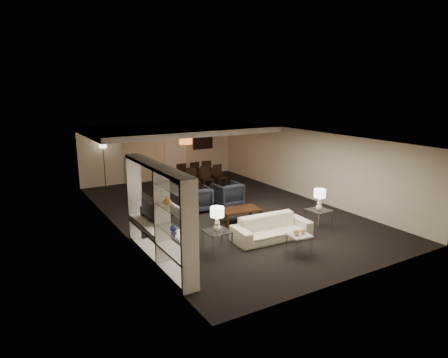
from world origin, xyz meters
TOP-DOWN VIEW (x-y plane):
  - floor at (0.00, 0.00)m, footprint 11.00×11.00m
  - ceiling at (0.00, 0.00)m, footprint 7.00×11.00m
  - wall_back at (0.00, 5.50)m, footprint 7.00×0.02m
  - wall_front at (0.00, -5.50)m, footprint 7.00×0.02m
  - wall_left at (-3.50, 0.00)m, footprint 0.02×11.00m
  - wall_right at (3.50, 0.00)m, footprint 0.02×11.00m
  - ceiling_soffit at (0.00, 3.50)m, footprint 7.00×4.00m
  - curtains at (-0.90, 5.42)m, footprint 1.50×0.12m
  - door at (0.70, 5.47)m, footprint 0.90×0.05m
  - painting at (2.10, 5.46)m, footprint 0.95×0.04m
  - media_unit at (-3.31, -2.60)m, footprint 0.38×3.40m
  - pendant_light at (0.30, 3.50)m, footprint 0.52×0.52m
  - sofa at (-0.15, -2.79)m, footprint 2.22×0.98m
  - coffee_table at (-0.15, -1.19)m, footprint 1.26×0.82m
  - armchair_left at (-0.75, 0.51)m, footprint 0.94×0.96m
  - armchair_right at (0.45, 0.51)m, footprint 0.87×0.90m
  - side_table_left at (-1.85, -2.79)m, footprint 0.60×0.60m
  - side_table_right at (1.55, -2.79)m, footprint 0.63×0.63m
  - table_lamp_left at (-1.85, -2.79)m, footprint 0.38×0.38m
  - table_lamp_right at (1.55, -2.79)m, footprint 0.36×0.36m
  - marble_table at (-0.15, -3.89)m, footprint 0.55×0.55m
  - gold_gourd_a at (-0.25, -3.89)m, footprint 0.16×0.16m
  - gold_gourd_b at (-0.05, -3.89)m, footprint 0.14×0.14m
  - television at (-3.28, -1.70)m, footprint 1.08×0.14m
  - vase_blue at (-3.31, -3.47)m, footprint 0.15×0.15m
  - vase_amber at (-3.31, -3.17)m, footprint 0.18×0.18m
  - floor_speaker at (-3.20, -1.23)m, footprint 0.14×0.14m
  - dining_table at (0.83, 3.36)m, footprint 1.91×1.18m
  - chair_nl at (0.23, 2.71)m, footprint 0.45×0.45m
  - chair_nm at (0.83, 2.71)m, footprint 0.50×0.50m
  - chair_nr at (1.43, 2.71)m, footprint 0.49×0.49m
  - chair_fl at (0.23, 4.01)m, footprint 0.45×0.45m
  - chair_fm at (0.83, 4.01)m, footprint 0.48×0.48m
  - chair_fr at (1.43, 4.01)m, footprint 0.50×0.50m
  - floor_lamp at (-2.55, 5.20)m, footprint 0.28×0.28m

SIDE VIEW (x-z plane):
  - floor at x=0.00m, z-range 0.00..0.00m
  - coffee_table at x=-0.15m, z-range 0.00..0.43m
  - marble_table at x=-0.15m, z-range 0.00..0.50m
  - side_table_left at x=-1.85m, z-range 0.00..0.56m
  - side_table_right at x=1.55m, z-range 0.00..0.56m
  - sofa at x=-0.15m, z-range 0.00..0.63m
  - dining_table at x=0.83m, z-range 0.00..0.64m
  - armchair_left at x=-0.75m, z-range 0.00..0.81m
  - armchair_right at x=0.45m, z-range 0.00..0.81m
  - chair_nl at x=0.23m, z-range 0.00..0.95m
  - chair_nm at x=0.83m, z-range 0.00..0.95m
  - chair_nr at x=1.43m, z-range 0.00..0.95m
  - chair_fl at x=0.23m, z-range 0.00..0.95m
  - chair_fm at x=0.83m, z-range 0.00..0.95m
  - chair_fr at x=1.43m, z-range 0.00..0.95m
  - floor_speaker at x=-3.20m, z-range 0.00..0.99m
  - gold_gourd_b at x=-0.05m, z-range 0.50..0.64m
  - gold_gourd_a at x=-0.25m, z-range 0.50..0.66m
  - table_lamp_left at x=-1.85m, z-range 0.56..1.17m
  - table_lamp_right at x=1.55m, z-range 0.56..1.17m
  - floor_lamp at x=-2.55m, z-range 0.00..1.90m
  - door at x=0.70m, z-range 0.00..2.10m
  - television at x=-3.28m, z-range 0.75..1.37m
  - vase_blue at x=-3.31m, z-range 1.06..1.22m
  - media_unit at x=-3.31m, z-range 0.00..2.35m
  - curtains at x=-0.90m, z-range 0.00..2.40m
  - wall_back at x=0.00m, z-range 0.00..2.50m
  - wall_front at x=0.00m, z-range 0.00..2.50m
  - wall_left at x=-3.50m, z-range 0.00..2.50m
  - wall_right at x=3.50m, z-range 0.00..2.50m
  - painting at x=2.10m, z-range 1.23..1.88m
  - vase_amber at x=-3.31m, z-range 1.56..1.75m
  - pendant_light at x=0.30m, z-range 1.80..2.04m
  - ceiling_soffit at x=0.00m, z-range 2.30..2.50m
  - ceiling at x=0.00m, z-range 2.49..2.51m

